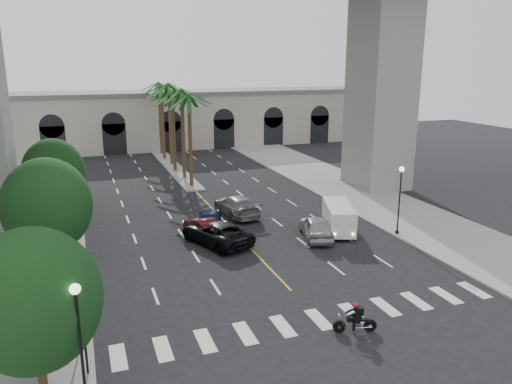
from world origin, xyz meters
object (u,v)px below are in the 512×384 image
Objects in this scene: lamp_post_left_near at (80,338)px; lamp_post_left_far at (75,195)px; lamp_post_right at (400,194)px; car_b at (203,227)px; car_c at (216,233)px; car_a at (316,227)px; car_d at (237,205)px; traffic_signal_near at (83,322)px; traffic_signal_far at (81,283)px; car_e at (210,218)px; motorcycle_rider at (356,319)px; pedestrian_b at (26,288)px; cargo_van at (339,217)px.

lamp_post_left_near is 1.00× the size of lamp_post_left_far.
car_b is at bearing 160.84° from lamp_post_right.
car_c is (-13.41, 2.92, -2.38)m from lamp_post_right.
car_a is 7.47m from car_c.
car_b is 5.81m from car_d.
traffic_signal_near is 1.00× the size of traffic_signal_far.
car_d is 1.33× the size of car_e.
pedestrian_b is at bearing 166.95° from motorcycle_rider.
lamp_post_left_far is at bearing 160.67° from lamp_post_right.
motorcycle_rider is 1.17× the size of pedestrian_b.
lamp_post_left_near is 1.00× the size of lamp_post_right.
traffic_signal_far reaches higher than car_e.
lamp_post_left_near is at bearing -150.31° from lamp_post_right.
pedestrian_b reaches higher than car_b.
car_d is (4.01, 4.21, 0.16)m from car_b.
cargo_van reaches higher than car_a.
cargo_van is (18.86, 12.72, -1.30)m from traffic_signal_near.
lamp_post_right is 13.61m from car_d.
lamp_post_left_near is 20.08m from car_b.
lamp_post_left_far is 0.98× the size of cargo_van.
motorcycle_rider is at bearing -3.29° from traffic_signal_near.
car_a is 1.12× the size of car_e.
car_c is (-3.16, 14.14, 0.14)m from motorcycle_rider.
cargo_van is (10.07, -2.61, 0.51)m from car_b.
car_b is 0.78× the size of cargo_van.
lamp_post_left_far reaches higher than car_e.
pedestrian_b is (-12.12, -5.79, 0.21)m from car_c.
lamp_post_left_near is 18.63m from car_c.
car_b is 13.95m from pedestrian_b.
traffic_signal_far is 20.20m from car_d.
car_c is 9.61m from cargo_van.
pedestrian_b reaches higher than car_e.
car_a reaches higher than car_e.
motorcycle_rider is at bearing 90.14° from car_b.
car_c is 3.35× the size of pedestrian_b.
car_e is at bearing 74.79° from pedestrian_b.
lamp_post_right is at bearing 24.82° from traffic_signal_near.
lamp_post_left_near is at bearing 56.71° from car_a.
traffic_signal_near is 0.85× the size of car_b.
car_d is at bearing -125.94° from car_e.
lamp_post_left_far is at bearing -177.10° from cargo_van.
lamp_post_left_far is 18.08m from car_a.
lamp_post_right reaches higher than pedestrian_b.
traffic_signal_near is 0.67× the size of cargo_van.
car_a reaches higher than car_b.
traffic_signal_near is 19.91m from car_e.
lamp_post_left_near and lamp_post_right have the same top height.
pedestrian_b is (-15.64, -11.90, 0.20)m from car_d.
car_e is at bearing 152.40° from lamp_post_right.
lamp_post_left_far is 1.47× the size of traffic_signal_near.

